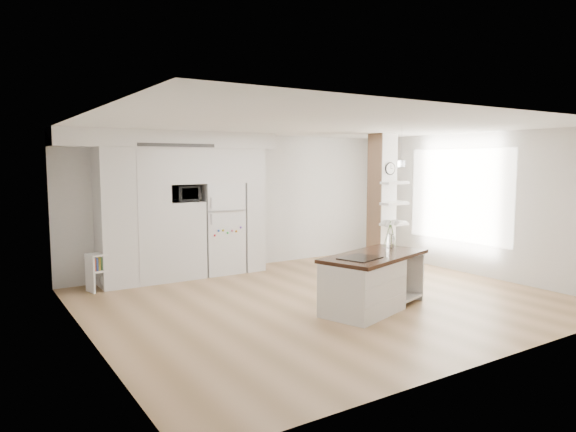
% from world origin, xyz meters
% --- Properties ---
extents(floor, '(7.00, 6.00, 0.01)m').
position_xyz_m(floor, '(0.00, 0.00, 0.00)').
color(floor, tan).
rests_on(floor, ground).
extents(room, '(7.04, 6.04, 2.72)m').
position_xyz_m(room, '(0.00, 0.00, 1.86)').
color(room, white).
rests_on(room, ground).
extents(cabinet_wall, '(4.00, 0.71, 2.70)m').
position_xyz_m(cabinet_wall, '(-1.45, 2.67, 1.51)').
color(cabinet_wall, silver).
rests_on(cabinet_wall, floor).
extents(refrigerator, '(0.78, 0.69, 1.75)m').
position_xyz_m(refrigerator, '(-0.53, 2.68, 0.88)').
color(refrigerator, white).
rests_on(refrigerator, floor).
extents(column, '(0.69, 0.90, 2.70)m').
position_xyz_m(column, '(2.38, 1.13, 1.35)').
color(column, silver).
rests_on(column, floor).
extents(window, '(0.00, 2.40, 2.40)m').
position_xyz_m(window, '(3.48, 0.30, 1.50)').
color(window, white).
rests_on(window, room).
extents(pendant_light, '(0.12, 0.12, 0.10)m').
position_xyz_m(pendant_light, '(1.70, 0.15, 2.12)').
color(pendant_light, white).
rests_on(pendant_light, room).
extents(kitchen_island, '(1.97, 1.36, 1.38)m').
position_xyz_m(kitchen_island, '(0.12, -0.84, 0.43)').
color(kitchen_island, silver).
rests_on(kitchen_island, floor).
extents(bookshelf, '(0.59, 0.42, 0.63)m').
position_xyz_m(bookshelf, '(-2.73, 2.51, 0.28)').
color(bookshelf, silver).
rests_on(bookshelf, floor).
extents(floor_plant_a, '(0.26, 0.21, 0.45)m').
position_xyz_m(floor_plant_a, '(2.66, 0.70, 0.22)').
color(floor_plant_a, '#3A6628').
rests_on(floor_plant_a, floor).
extents(floor_plant_b, '(0.32, 0.32, 0.50)m').
position_xyz_m(floor_plant_b, '(3.00, 1.89, 0.25)').
color(floor_plant_b, '#3A6628').
rests_on(floor_plant_b, floor).
extents(microwave, '(0.54, 0.37, 0.30)m').
position_xyz_m(microwave, '(-1.27, 2.62, 1.57)').
color(microwave, '#2D2D2D').
rests_on(microwave, cabinet_wall).
extents(shelf_plant, '(0.27, 0.23, 0.30)m').
position_xyz_m(shelf_plant, '(2.63, 1.30, 1.52)').
color(shelf_plant, '#3A6628').
rests_on(shelf_plant, column).
extents(decor_bowl, '(0.22, 0.22, 0.05)m').
position_xyz_m(decor_bowl, '(2.30, 0.90, 1.00)').
color(decor_bowl, white).
rests_on(decor_bowl, column).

